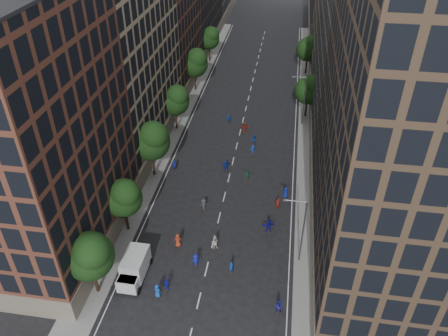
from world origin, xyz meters
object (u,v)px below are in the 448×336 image
at_px(streetlamp_near, 301,228).
at_px(streetlamp_far, 303,98).
at_px(skater_0, 157,291).
at_px(cargo_van, 134,268).
at_px(skater_1, 231,268).
at_px(skater_2, 278,306).

relative_size(streetlamp_near, streetlamp_far, 1.00).
xyz_separation_m(streetlamp_near, skater_0, (-14.86, -7.65, -4.28)).
relative_size(cargo_van, skater_1, 3.33).
xyz_separation_m(cargo_van, skater_0, (3.30, -2.29, -0.62)).
bearing_deg(streetlamp_near, streetlamp_far, 90.00).
height_order(cargo_van, skater_0, cargo_van).
height_order(streetlamp_near, cargo_van, streetlamp_near).
distance_m(streetlamp_near, streetlamp_far, 33.00).
bearing_deg(skater_0, streetlamp_near, -133.36).
bearing_deg(skater_2, skater_1, -36.13).
relative_size(streetlamp_near, skater_2, 5.73).
bearing_deg(skater_1, cargo_van, -10.76).
height_order(streetlamp_far, skater_1, streetlamp_far).
height_order(skater_0, skater_2, skater_0).
bearing_deg(skater_1, skater_0, 8.97).
bearing_deg(skater_0, skater_1, -128.94).
bearing_deg(streetlamp_near, skater_2, -103.96).
bearing_deg(skater_2, skater_0, 2.64).
bearing_deg(cargo_van, skater_1, 12.68).
height_order(streetlamp_near, skater_1, streetlamp_near).
height_order(streetlamp_far, skater_2, streetlamp_far).
xyz_separation_m(cargo_van, skater_2, (16.30, -2.16, -0.72)).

